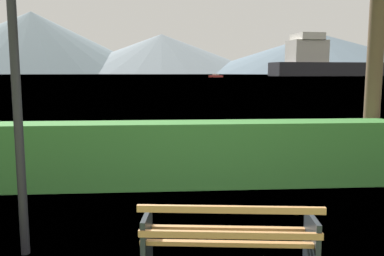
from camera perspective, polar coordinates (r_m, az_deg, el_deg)
water_surface at (r=313.42m, az=-4.17°, el=7.35°), size 620.00×620.00×0.00m
park_bench at (r=4.27m, az=5.13°, el=-15.30°), size 1.80×0.77×0.87m
hedge_row at (r=7.59m, az=0.85°, el=-3.63°), size 7.36×0.73×1.19m
lamp_post at (r=4.97m, az=-23.72°, el=13.56°), size 0.30×0.30×3.93m
cargo_ship_large at (r=250.98m, az=20.96°, el=8.26°), size 108.04×28.73×23.27m
fishing_boat_near at (r=174.14m, az=3.35°, el=7.23°), size 6.61×6.32×1.43m
distant_hills at (r=595.66m, az=-7.16°, el=10.93°), size 754.74×416.60×87.86m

